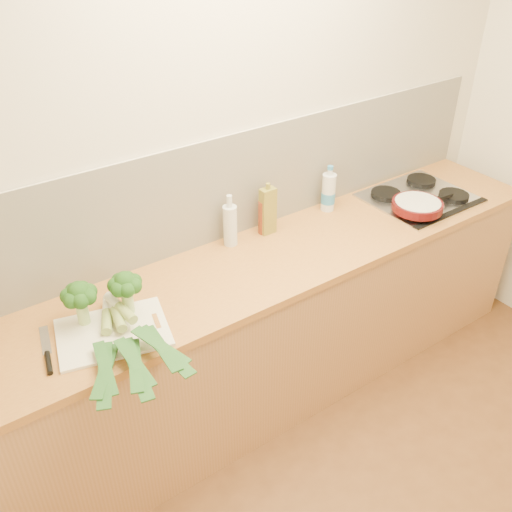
{
  "coord_description": "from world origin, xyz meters",
  "views": [
    {
      "loc": [
        -1.42,
        -0.65,
        2.43
      ],
      "look_at": [
        -0.2,
        1.1,
        1.02
      ],
      "focal_mm": 40.0,
      "sensor_mm": 36.0,
      "label": 1
    }
  ],
  "objects_px": {
    "chefs_knife": "(48,357)",
    "gas_hob": "(420,197)",
    "chopping_board": "(113,332)",
    "skillet": "(418,205)"
  },
  "relations": [
    {
      "from": "chopping_board",
      "to": "skillet",
      "type": "distance_m",
      "value": 1.75
    },
    {
      "from": "gas_hob",
      "to": "chefs_knife",
      "type": "relative_size",
      "value": 1.95
    },
    {
      "from": "chopping_board",
      "to": "chefs_knife",
      "type": "distance_m",
      "value": 0.26
    },
    {
      "from": "gas_hob",
      "to": "chefs_knife",
      "type": "distance_m",
      "value": 2.17
    },
    {
      "from": "gas_hob",
      "to": "skillet",
      "type": "height_order",
      "value": "skillet"
    },
    {
      "from": "skillet",
      "to": "chopping_board",
      "type": "bearing_deg",
      "value": -177.29
    },
    {
      "from": "gas_hob",
      "to": "chopping_board",
      "type": "relative_size",
      "value": 1.33
    },
    {
      "from": "gas_hob",
      "to": "chopping_board",
      "type": "bearing_deg",
      "value": -177.54
    },
    {
      "from": "gas_hob",
      "to": "chefs_knife",
      "type": "xyz_separation_m",
      "value": [
        -2.17,
        -0.07,
        -0.01
      ]
    },
    {
      "from": "chefs_knife",
      "to": "gas_hob",
      "type": "bearing_deg",
      "value": 14.38
    }
  ]
}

